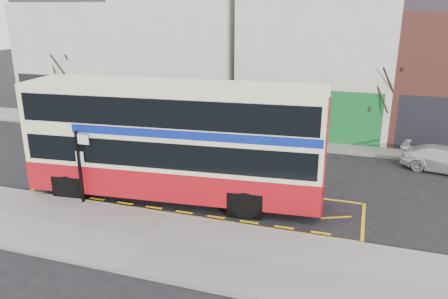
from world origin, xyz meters
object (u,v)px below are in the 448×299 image
(double_decker_bus, at_px, (175,140))
(street_tree_left, at_px, (64,62))
(car_grey, at_px, (178,131))
(street_tree_right, at_px, (387,76))
(bus_stop_post, at_px, (80,160))
(car_white, at_px, (447,160))
(car_silver, at_px, (127,121))

(double_decker_bus, height_order, street_tree_left, street_tree_left)
(car_grey, distance_m, street_tree_right, 12.26)
(street_tree_left, bearing_deg, bus_stop_post, -50.98)
(car_white, bearing_deg, double_decker_bus, 134.36)
(car_silver, xyz_separation_m, car_white, (18.42, -1.29, -0.13))
(double_decker_bus, relative_size, car_silver, 2.86)
(car_silver, relative_size, car_white, 1.03)
(car_white, relative_size, street_tree_left, 0.70)
(bus_stop_post, height_order, car_silver, bus_stop_post)
(car_silver, bearing_deg, bus_stop_post, -168.25)
(car_silver, xyz_separation_m, street_tree_left, (-5.84, 1.90, 3.35))
(car_white, bearing_deg, car_grey, 101.15)
(car_grey, relative_size, street_tree_left, 0.66)
(double_decker_bus, height_order, street_tree_right, street_tree_right)
(car_grey, bearing_deg, street_tree_right, -59.55)
(car_grey, bearing_deg, double_decker_bus, -139.63)
(car_white, xyz_separation_m, street_tree_left, (-24.25, 3.19, 3.48))
(car_white, xyz_separation_m, street_tree_right, (-3.09, 3.26, 3.48))
(car_silver, relative_size, street_tree_right, 0.72)
(bus_stop_post, bearing_deg, car_silver, 111.24)
(bus_stop_post, height_order, street_tree_left, street_tree_left)
(bus_stop_post, bearing_deg, car_white, 31.46)
(car_silver, height_order, car_white, car_silver)
(bus_stop_post, xyz_separation_m, car_silver, (-3.90, 10.12, -1.20))
(car_silver, distance_m, street_tree_left, 6.99)
(street_tree_left, bearing_deg, car_grey, -15.89)
(bus_stop_post, height_order, car_white, bus_stop_post)
(car_grey, xyz_separation_m, street_tree_left, (-9.74, 2.77, 3.44))
(bus_stop_post, distance_m, car_white, 17.04)
(double_decker_bus, relative_size, street_tree_right, 2.06)
(double_decker_bus, bearing_deg, car_grey, 108.50)
(street_tree_right, bearing_deg, street_tree_left, -179.80)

